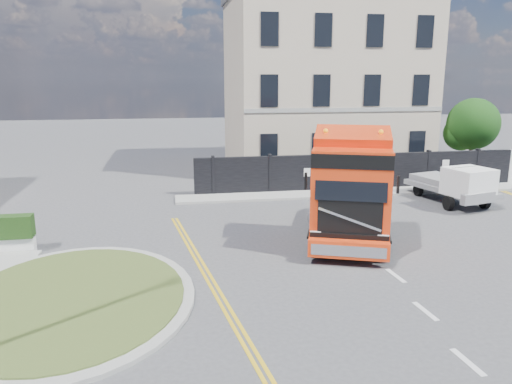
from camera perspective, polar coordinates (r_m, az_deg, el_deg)
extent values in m
plane|color=#424244|center=(17.98, 4.08, -6.71)|extent=(120.00, 120.00, 0.00)
cylinder|color=gray|center=(14.98, -20.41, -11.46)|extent=(6.80, 6.80, 0.12)
cylinder|color=#34471C|center=(14.95, -20.43, -11.18)|extent=(6.20, 6.20, 0.05)
cube|color=black|center=(27.82, 11.75, 2.27)|extent=(18.00, 0.25, 2.00)
cube|color=silver|center=(31.91, 26.12, 2.56)|extent=(2.60, 0.12, 2.00)
cube|color=#C0B198|center=(34.44, 7.48, 11.98)|extent=(12.00, 10.00, 11.00)
cylinder|color=#382619|center=(34.32, 23.27, 3.82)|extent=(0.24, 0.24, 2.40)
sphere|color=black|center=(34.09, 23.57, 7.14)|extent=(3.20, 3.20, 3.20)
sphere|color=black|center=(34.21, 22.41, 6.24)|extent=(2.20, 2.20, 2.20)
cube|color=gray|center=(27.19, 12.34, -0.03)|extent=(20.00, 1.60, 0.12)
cube|color=black|center=(19.92, 10.61, -2.56)|extent=(4.71, 7.09, 0.47)
cube|color=red|center=(17.78, 10.77, 0.43)|extent=(3.41, 3.47, 2.94)
cube|color=red|center=(18.65, 10.94, 4.78)|extent=(2.79, 1.80, 1.47)
cube|color=black|center=(16.38, 10.83, 0.86)|extent=(2.19, 0.86, 1.10)
cube|color=red|center=(16.62, 10.52, -6.47)|extent=(2.59, 1.26, 0.58)
cylinder|color=black|center=(17.46, 6.79, -5.49)|extent=(0.69, 1.14, 1.09)
cylinder|color=gray|center=(17.46, 6.79, -5.49)|extent=(0.56, 0.69, 0.60)
cylinder|color=black|center=(17.47, 14.26, -5.80)|extent=(0.69, 1.14, 1.09)
cylinder|color=gray|center=(17.47, 14.26, -5.80)|extent=(0.56, 0.69, 0.60)
cylinder|color=black|center=(21.02, 7.50, -2.31)|extent=(0.69, 1.14, 1.09)
cylinder|color=gray|center=(21.02, 7.50, -2.31)|extent=(0.56, 0.69, 0.60)
cylinder|color=black|center=(21.03, 13.68, -2.56)|extent=(0.69, 1.14, 1.09)
cylinder|color=gray|center=(21.03, 13.68, -2.56)|extent=(0.56, 0.69, 0.60)
cylinder|color=black|center=(22.23, 7.69, -1.46)|extent=(0.69, 1.14, 1.09)
cylinder|color=gray|center=(22.23, 7.69, -1.46)|extent=(0.56, 0.69, 0.60)
cylinder|color=black|center=(22.24, 13.53, -1.70)|extent=(0.69, 1.14, 1.09)
cylinder|color=gray|center=(22.24, 13.53, -1.70)|extent=(0.56, 0.69, 0.60)
cube|color=slate|center=(26.46, 21.32, 0.39)|extent=(2.95, 4.99, 0.24)
cube|color=white|center=(25.13, 23.13, 1.08)|extent=(2.23, 2.16, 1.27)
cylinder|color=black|center=(24.85, 21.14, -1.18)|extent=(0.24, 0.68, 0.68)
cylinder|color=black|center=(25.84, 24.67, -0.98)|extent=(0.24, 0.68, 0.68)
cylinder|color=black|center=(27.32, 18.05, 0.29)|extent=(0.24, 0.68, 0.68)
cylinder|color=black|center=(28.22, 21.38, 0.42)|extent=(0.24, 0.68, 0.68)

